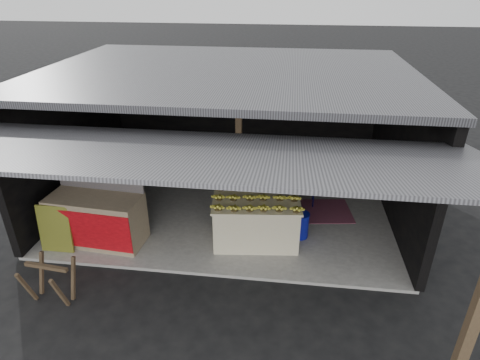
# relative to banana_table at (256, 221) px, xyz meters

# --- Properties ---
(ground) EXTENTS (80.00, 80.00, 0.00)m
(ground) POSITION_rel_banana_table_xyz_m (-0.73, -1.08, -0.51)
(ground) COLOR black
(ground) RESTS_ON ground
(concrete_slab) EXTENTS (7.00, 5.00, 0.06)m
(concrete_slab) POSITION_rel_banana_table_xyz_m (-0.73, 1.42, -0.48)
(concrete_slab) COLOR gray
(concrete_slab) RESTS_ON ground
(shophouse) EXTENTS (7.40, 7.29, 3.02)m
(shophouse) POSITION_rel_banana_table_xyz_m (-0.73, 1.74, 1.59)
(shophouse) COLOR black
(shophouse) RESTS_ON ground
(banana_table) EXTENTS (1.70, 1.15, 0.89)m
(banana_table) POSITION_rel_banana_table_xyz_m (0.00, 0.00, 0.00)
(banana_table) COLOR silver
(banana_table) RESTS_ON concrete_slab
(banana_pile) EXTENTS (1.57, 1.04, 0.18)m
(banana_pile) POSITION_rel_banana_table_xyz_m (0.00, 0.00, 0.53)
(banana_pile) COLOR yellow
(banana_pile) RESTS_ON banana_table
(white_crate) EXTENTS (0.89, 0.63, 0.96)m
(white_crate) POSITION_rel_banana_table_xyz_m (-0.00, 1.08, 0.04)
(white_crate) COLOR white
(white_crate) RESTS_ON concrete_slab
(neighbor_stall) EXTENTS (1.76, 0.90, 1.76)m
(neighbor_stall) POSITION_rel_banana_table_xyz_m (-2.96, -0.37, 0.08)
(neighbor_stall) COLOR #998466
(neighbor_stall) RESTS_ON concrete_slab
(green_signboard) EXTENTS (0.62, 0.15, 0.92)m
(green_signboard) POSITION_rel_banana_table_xyz_m (-3.60, -0.76, 0.02)
(green_signboard) COLOR black
(green_signboard) RESTS_ON concrete_slab
(sawhorse) EXTENTS (0.72, 0.67, 0.70)m
(sawhorse) POSITION_rel_banana_table_xyz_m (-3.04, -1.94, -0.07)
(sawhorse) COLOR brown
(sawhorse) RESTS_ON ground
(water_barrel) EXTENTS (0.33, 0.33, 0.48)m
(water_barrel) POSITION_rel_banana_table_xyz_m (0.84, 0.25, -0.20)
(water_barrel) COLOR #0E149A
(water_barrel) RESTS_ON concrete_slab
(plastic_chair) EXTENTS (0.43, 0.43, 0.89)m
(plastic_chair) POSITION_rel_banana_table_xyz_m (0.97, 1.65, 0.07)
(plastic_chair) COLOR #0B0934
(plastic_chair) RESTS_ON concrete_slab
(magenta_rug) EXTENTS (1.62, 1.19, 0.01)m
(magenta_rug) POSITION_rel_banana_table_xyz_m (1.20, 1.23, -0.44)
(magenta_rug) COLOR maroon
(magenta_rug) RESTS_ON concrete_slab
(picture_frames) EXTENTS (1.62, 0.04, 0.46)m
(picture_frames) POSITION_rel_banana_table_xyz_m (-0.90, 3.82, 1.42)
(picture_frames) COLOR black
(picture_frames) RESTS_ON shophouse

